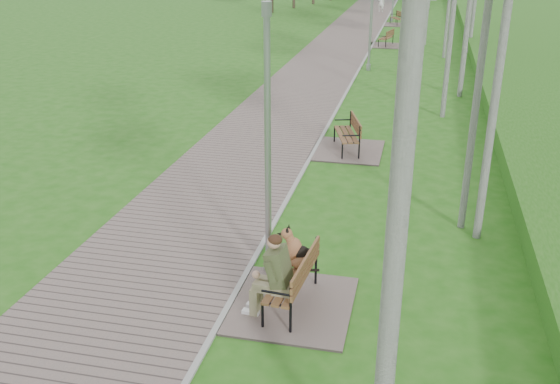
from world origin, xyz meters
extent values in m
plane|color=#226013|center=(0.00, 0.00, 0.00)|extent=(120.00, 120.00, 0.00)
cube|color=#74645E|center=(-1.75, 21.50, 0.02)|extent=(3.50, 67.00, 0.04)
cube|color=#999993|center=(0.00, 21.50, 0.03)|extent=(0.10, 67.00, 0.05)
cube|color=#74645E|center=(1.04, -3.99, 0.02)|extent=(1.96, 2.18, 0.04)
cube|color=brown|center=(0.99, -3.99, 0.49)|extent=(0.63, 1.67, 0.04)
cube|color=brown|center=(1.25, -4.01, 0.78)|extent=(0.18, 1.63, 0.36)
cube|color=#74645E|center=(0.92, 4.19, 0.02)|extent=(1.97, 2.19, 0.04)
cube|color=brown|center=(0.87, 4.19, 0.49)|extent=(0.93, 1.72, 0.04)
cube|color=brown|center=(1.12, 4.27, 0.79)|extent=(0.50, 1.59, 0.36)
cube|color=#74645E|center=(0.75, 22.49, 0.02)|extent=(1.75, 1.94, 0.04)
cube|color=brown|center=(0.70, 22.49, 0.44)|extent=(0.75, 1.52, 0.04)
cube|color=brown|center=(0.93, 22.44, 0.70)|extent=(0.36, 1.43, 0.32)
cube|color=#74645E|center=(0.87, 31.10, 0.02)|extent=(1.78, 1.98, 0.04)
cube|color=brown|center=(0.82, 31.10, 0.44)|extent=(0.99, 1.54, 0.04)
cube|color=brown|center=(1.03, 31.19, 0.71)|extent=(0.61, 1.38, 0.33)
cylinder|color=#929499|center=(0.37, -2.95, 0.14)|extent=(0.19, 0.19, 0.28)
cylinder|color=#929499|center=(0.37, -2.95, 2.32)|extent=(0.11, 0.11, 4.63)
cylinder|color=#929499|center=(0.37, -2.95, 4.68)|extent=(0.17, 0.17, 0.23)
cylinder|color=#929499|center=(0.42, 15.65, 0.14)|extent=(0.19, 0.19, 0.29)
cylinder|color=#929499|center=(0.42, 15.65, 2.39)|extent=(0.11, 0.11, 4.78)
cylinder|color=#929499|center=(0.40, 32.91, 0.15)|extent=(0.20, 0.20, 0.30)
imported|color=white|center=(-0.78, 38.08, 0.73)|extent=(0.60, 0.46, 1.47)
cylinder|color=silver|center=(2.72, -7.54, 5.02)|extent=(0.19, 0.19, 10.04)
cylinder|color=silver|center=(4.19, -0.64, 4.02)|extent=(0.17, 0.17, 8.03)
cylinder|color=silver|center=(3.90, -0.22, 4.10)|extent=(0.17, 0.17, 8.19)
camera|label=1|loc=(2.82, -12.70, 5.78)|focal=40.00mm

